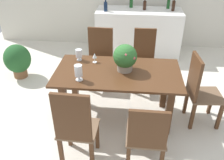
% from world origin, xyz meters
% --- Properties ---
extents(ground_plane, '(7.04, 7.04, 0.00)m').
position_xyz_m(ground_plane, '(0.00, 0.00, 0.00)').
color(ground_plane, silver).
extents(dining_table, '(1.72, 0.92, 0.77)m').
position_xyz_m(dining_table, '(0.00, -0.22, 0.63)').
color(dining_table, '#4C2D19').
rests_on(dining_table, ground).
extents(chair_far_right, '(0.41, 0.48, 1.02)m').
position_xyz_m(chair_far_right, '(0.39, 0.72, 0.55)').
color(chair_far_right, '#4C2D19').
rests_on(chair_far_right, ground).
extents(chair_far_left, '(0.49, 0.46, 1.02)m').
position_xyz_m(chair_far_left, '(-0.38, 0.71, 0.56)').
color(chair_far_left, '#4C2D19').
rests_on(chair_far_left, ground).
extents(chair_foot_end, '(0.48, 0.46, 1.05)m').
position_xyz_m(chair_foot_end, '(1.12, -0.23, 0.57)').
color(chair_foot_end, '#4C2D19').
rests_on(chair_foot_end, ground).
extents(chair_near_left, '(0.45, 0.42, 1.06)m').
position_xyz_m(chair_near_left, '(-0.39, -1.15, 0.58)').
color(chair_near_left, '#4C2D19').
rests_on(chair_near_left, ground).
extents(chair_near_right, '(0.44, 0.47, 0.95)m').
position_xyz_m(chair_near_right, '(0.39, -1.15, 0.52)').
color(chair_near_right, '#4C2D19').
rests_on(chair_near_right, ground).
extents(flower_centerpiece, '(0.32, 0.32, 0.38)m').
position_xyz_m(flower_centerpiece, '(0.09, -0.17, 0.96)').
color(flower_centerpiece, gray).
rests_on(flower_centerpiece, dining_table).
extents(crystal_vase_left, '(0.09, 0.09, 0.17)m').
position_xyz_m(crystal_vase_left, '(-0.60, 0.07, 0.87)').
color(crystal_vase_left, silver).
rests_on(crystal_vase_left, dining_table).
extents(crystal_vase_center_near, '(0.10, 0.10, 0.21)m').
position_xyz_m(crystal_vase_center_near, '(-0.48, -0.49, 0.90)').
color(crystal_vase_center_near, silver).
rests_on(crystal_vase_center_near, dining_table).
extents(wine_glass, '(0.06, 0.06, 0.14)m').
position_xyz_m(wine_glass, '(-0.36, 0.02, 0.87)').
color(wine_glass, silver).
rests_on(wine_glass, dining_table).
extents(kitchen_counter, '(1.81, 0.70, 0.99)m').
position_xyz_m(kitchen_counter, '(0.28, 2.04, 0.50)').
color(kitchen_counter, white).
rests_on(kitchen_counter, ground).
extents(wine_bottle_amber, '(0.07, 0.07, 0.27)m').
position_xyz_m(wine_bottle_amber, '(0.89, 2.22, 1.09)').
color(wine_bottle_amber, '#194C1E').
rests_on(wine_bottle_amber, kitchen_counter).
extents(wine_bottle_dark, '(0.07, 0.07, 0.26)m').
position_xyz_m(wine_bottle_dark, '(0.39, 2.07, 1.09)').
color(wine_bottle_dark, black).
rests_on(wine_bottle_dark, kitchen_counter).
extents(wine_bottle_tall, '(0.07, 0.07, 0.24)m').
position_xyz_m(wine_bottle_tall, '(0.10, 2.24, 1.09)').
color(wine_bottle_tall, '#194C1E').
rests_on(wine_bottle_tall, kitchen_counter).
extents(wine_bottle_clear, '(0.08, 0.08, 0.26)m').
position_xyz_m(wine_bottle_clear, '(-0.41, 1.89, 1.09)').
color(wine_bottle_clear, '#0F1E38').
rests_on(wine_bottle_clear, kitchen_counter).
extents(wine_bottle_green, '(0.07, 0.07, 0.29)m').
position_xyz_m(wine_bottle_green, '(0.98, 2.05, 1.11)').
color(wine_bottle_green, black).
rests_on(wine_bottle_green, kitchen_counter).
extents(potted_plant_floor, '(0.49, 0.49, 0.65)m').
position_xyz_m(potted_plant_floor, '(-1.95, 0.76, 0.36)').
color(potted_plant_floor, brown).
rests_on(potted_plant_floor, ground).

